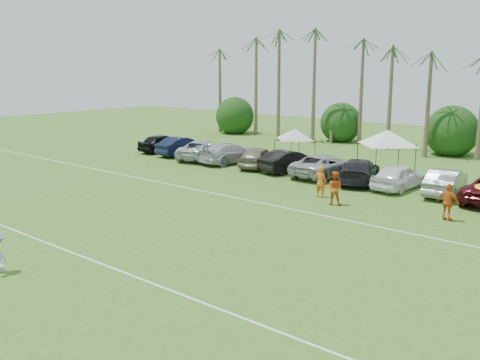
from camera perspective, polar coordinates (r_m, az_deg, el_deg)
The scene contains 27 objects.
ground at distance 25.38m, azimuth -23.89°, elevation -7.26°, with size 120.00×120.00×0.00m, color #3D691F.
field_lines at distance 29.55m, azimuth -9.95°, elevation -3.68°, with size 80.00×12.10×0.01m.
palm_tree_0 at distance 65.18m, azimuth -2.60°, elevation 11.76°, with size 2.40×2.40×8.90m.
palm_tree_1 at distance 61.93m, azimuth 0.91°, elevation 12.56°, with size 2.40×2.40×9.90m.
palm_tree_2 at distance 58.94m, azimuth 4.81°, elevation 13.37°, with size 2.40×2.40×10.90m.
palm_tree_3 at distance 56.77m, azimuth 8.24°, elevation 14.19°, with size 2.40×2.40×11.90m.
palm_tree_4 at distance 54.74m, azimuth 11.79°, elevation 11.43°, with size 2.40×2.40×8.90m.
palm_tree_5 at distance 52.98m, azimuth 15.74°, elevation 12.17°, with size 2.40×2.40×9.90m.
palm_tree_6 at distance 51.47m, azimuth 19.96°, elevation 12.87°, with size 2.40×2.40×10.90m.
bush_tree_0 at distance 64.27m, azimuth 0.05°, elevation 6.70°, with size 4.00×4.00×4.00m.
bush_tree_1 at distance 56.92m, azimuth 10.24°, elevation 5.78°, with size 4.00×4.00×4.00m.
bush_tree_2 at distance 52.13m, azimuth 21.81°, elevation 4.52°, with size 4.00×4.00×4.00m.
sideline_player_a at distance 33.11m, azimuth 8.59°, elevation -0.18°, with size 0.71×0.46×1.94m, color orange.
sideline_player_b at distance 31.47m, azimuth 10.00°, elevation -0.85°, with size 0.96×0.75×1.98m, color #CE5516.
sideline_player_c at distance 29.87m, azimuth 21.32°, elevation -2.22°, with size 1.16×0.48×1.98m, color #DD5C18.
canopy_tent_left at distance 45.57m, azimuth 5.92°, elevation 5.44°, with size 3.85×3.85×3.12m.
canopy_tent_right at distance 40.56m, azimuth 15.53°, elevation 5.17°, with size 4.80×4.80×3.89m.
parked_car_0 at distance 50.57m, azimuth -8.32°, elevation 3.95°, with size 1.97×4.88×1.66m, color black.
parked_car_1 at distance 48.31m, azimuth -6.17°, elevation 3.62°, with size 1.76×5.05×1.66m, color black.
parked_car_2 at distance 46.08m, azimuth -3.86°, elevation 3.25°, with size 2.76×5.99×1.66m, color #B6B9C2.
parked_car_3 at distance 44.22m, azimuth -1.02°, elevation 2.89°, with size 2.33×5.74×1.66m, color #B4B4BA.
parked_car_4 at distance 42.36m, azimuth 1.96°, elevation 2.47°, with size 1.97×4.88×1.66m, color #7C715A.
parked_car_5 at distance 40.76m, azimuth 5.32°, elevation 2.04°, with size 1.76×5.05×1.66m, color black.
parked_car_6 at distance 39.31m, azimuth 8.94°, elevation 1.57°, with size 2.76×5.99×1.66m, color #A6A6A6.
parked_car_7 at distance 37.74m, azimuth 12.59°, elevation 0.98°, with size 2.33×5.74×1.66m, color black.
parked_car_8 at distance 36.40m, azimuth 16.57°, elevation 0.35°, with size 1.97×4.88×1.66m, color white.
parked_car_9 at distance 35.72m, azimuth 21.10°, elevation -0.19°, with size 1.76×5.05×1.66m, color gray.
Camera 1 is at (21.77, -10.29, 8.02)m, focal length 40.00 mm.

